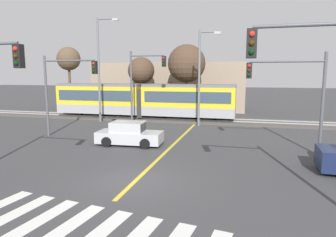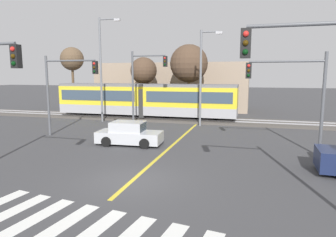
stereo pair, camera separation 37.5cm
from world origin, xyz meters
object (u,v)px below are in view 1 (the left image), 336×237
object	(u,v)px
light_rail_tram	(143,99)
street_lamp_centre	(201,73)
sedan_crossing	(129,134)
bare_tree_west	(141,71)
bare_tree_east	(187,64)
traffic_light_mid_left	(63,83)
street_lamp_west	(100,64)
traffic_light_near_right	(329,85)
traffic_light_mid_right	(295,88)
bare_tree_far_west	(69,59)
traffic_light_far_left	(142,78)

from	to	relation	value
light_rail_tram	street_lamp_centre	world-z (taller)	street_lamp_centre
sedan_crossing	street_lamp_centre	world-z (taller)	street_lamp_centre
bare_tree_west	bare_tree_east	bearing A→B (deg)	-4.04
traffic_light_mid_left	bare_tree_west	distance (m)	13.78
street_lamp_west	traffic_light_mid_left	bearing A→B (deg)	-84.58
traffic_light_near_right	traffic_light_mid_left	bearing A→B (deg)	148.80
traffic_light_mid_right	bare_tree_west	size ratio (longest dim) A/B	0.89
sedan_crossing	bare_tree_far_west	xyz separation A→B (m)	(-14.88, 16.61, 5.77)
bare_tree_far_west	bare_tree_east	distance (m)	15.92
traffic_light_mid_right	traffic_light_far_left	xyz separation A→B (m)	(-11.47, 6.80, 0.46)
traffic_light_mid_left	bare_tree_far_west	bearing A→B (deg)	121.29
light_rail_tram	bare_tree_far_west	bearing A→B (deg)	155.03
street_lamp_west	traffic_light_near_right	bearing A→B (deg)	-45.83
bare_tree_east	traffic_light_near_right	bearing A→B (deg)	-68.76
bare_tree_west	traffic_light_near_right	bearing A→B (deg)	-58.31
bare_tree_west	traffic_light_far_left	bearing A→B (deg)	-69.81
traffic_light_far_left	bare_tree_west	distance (m)	8.44
sedan_crossing	traffic_light_mid_right	distance (m)	10.37
traffic_light_far_left	light_rail_tram	bearing A→B (deg)	108.51
street_lamp_centre	bare_tree_far_west	world-z (taller)	street_lamp_centre
street_lamp_centre	street_lamp_west	bearing A→B (deg)	-179.62
traffic_light_mid_right	traffic_light_mid_left	xyz separation A→B (m)	(-15.43, 0.99, 0.14)
street_lamp_centre	traffic_light_mid_left	bearing A→B (deg)	-141.11
street_lamp_west	bare_tree_west	size ratio (longest dim) A/B	1.51
traffic_light_mid_left	bare_tree_east	xyz separation A→B (m)	(6.43, 13.32, 1.74)
bare_tree_far_west	bare_tree_east	xyz separation A→B (m)	(15.77, -2.04, -0.76)
traffic_light_mid_right	traffic_light_near_right	world-z (taller)	traffic_light_near_right
sedan_crossing	traffic_light_mid_right	bearing A→B (deg)	1.45
street_lamp_west	street_lamp_centre	size ratio (longest dim) A/B	1.18
traffic_light_near_right	traffic_light_far_left	xyz separation A→B (m)	(-11.23, 15.00, 0.06)
traffic_light_far_left	bare_tree_east	bearing A→B (deg)	71.78
light_rail_tram	bare_tree_far_west	xyz separation A→B (m)	(-11.96, 5.57, 4.42)
traffic_light_mid_left	street_lamp_west	size ratio (longest dim) A/B	0.60
street_lamp_west	bare_tree_far_west	size ratio (longest dim) A/B	1.22
bare_tree_east	street_lamp_west	bearing A→B (deg)	-138.97
traffic_light_mid_left	traffic_light_near_right	distance (m)	17.76
traffic_light_near_right	bare_tree_east	size ratio (longest dim) A/B	0.82
street_lamp_centre	bare_tree_far_west	size ratio (longest dim) A/B	1.04
bare_tree_east	bare_tree_far_west	bearing A→B (deg)	172.63
sedan_crossing	traffic_light_mid_left	distance (m)	6.55
sedan_crossing	bare_tree_far_west	size ratio (longest dim) A/B	0.53
bare_tree_east	bare_tree_west	bearing A→B (deg)	175.96
traffic_light_mid_right	street_lamp_centre	distance (m)	10.50
traffic_light_far_left	bare_tree_far_west	size ratio (longest dim) A/B	0.82
traffic_light_far_left	street_lamp_west	size ratio (longest dim) A/B	0.67
bare_tree_west	bare_tree_far_west	bearing A→B (deg)	170.92
light_rail_tram	bare_tree_west	xyz separation A→B (m)	(-1.57, 3.91, 2.90)
sedan_crossing	bare_tree_east	world-z (taller)	bare_tree_east
bare_tree_west	light_rail_tram	bearing A→B (deg)	-68.13
sedan_crossing	street_lamp_centre	distance (m)	9.94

